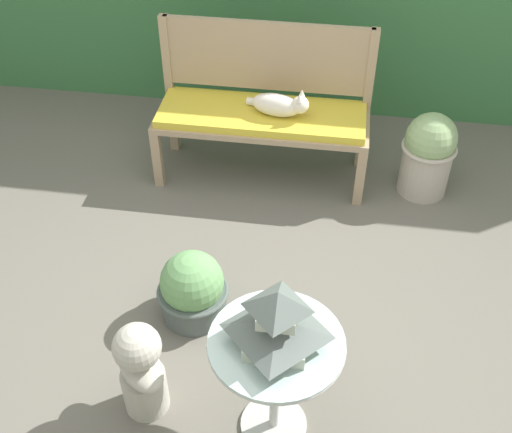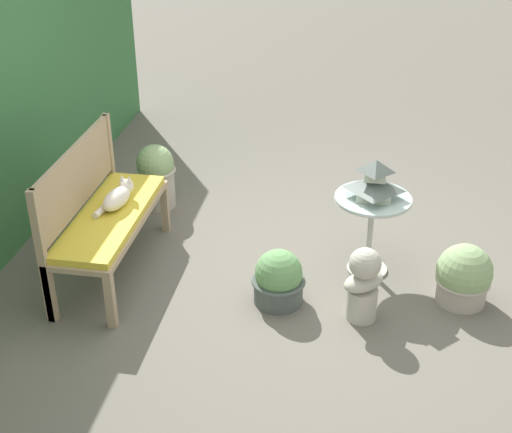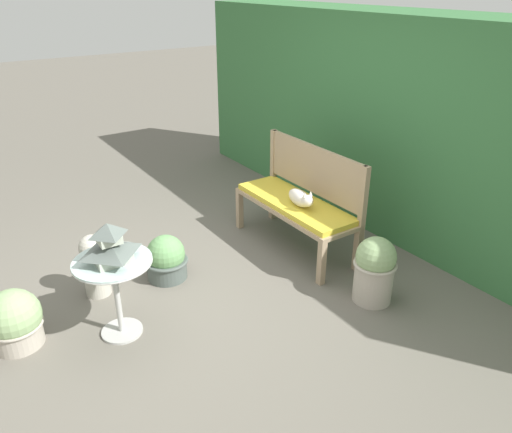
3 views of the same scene
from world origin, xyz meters
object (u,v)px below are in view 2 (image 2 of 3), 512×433
object	(u,v)px
cat	(118,197)
patio_table	(372,214)
pagoda_birdhouse	(375,181)
potted_plant_path_edge	(464,276)
potted_plant_bench_right	(279,279)
garden_bust	(363,283)
garden_bench	(110,221)
potted_plant_patio_mid	(156,175)

from	to	relation	value
cat	patio_table	distance (m)	1.92
patio_table	pagoda_birdhouse	size ratio (longest dim) A/B	1.90
potted_plant_path_edge	cat	bearing A→B (deg)	88.16
patio_table	potted_plant_bench_right	world-z (taller)	patio_table
potted_plant_bench_right	cat	bearing A→B (deg)	76.44
cat	patio_table	world-z (taller)	cat
pagoda_birdhouse	potted_plant_path_edge	distance (m)	0.93
cat	potted_plant_bench_right	xyz separation A→B (m)	(-0.31, -1.28, -0.40)
pagoda_birdhouse	garden_bust	world-z (taller)	pagoda_birdhouse
garden_bench	pagoda_birdhouse	bearing A→B (deg)	-80.22
pagoda_birdhouse	potted_plant_patio_mid	bearing A→B (deg)	68.18
potted_plant_patio_mid	pagoda_birdhouse	bearing A→B (deg)	-111.82
potted_plant_bench_right	potted_plant_patio_mid	bearing A→B (deg)	45.00
potted_plant_path_edge	potted_plant_patio_mid	bearing A→B (deg)	67.73
potted_plant_bench_right	potted_plant_patio_mid	size ratio (longest dim) A/B	0.71
pagoda_birdhouse	potted_plant_bench_right	xyz separation A→B (m)	(-0.52, 0.63, -0.58)
patio_table	potted_plant_path_edge	world-z (taller)	patio_table
pagoda_birdhouse	potted_plant_bench_right	size ratio (longest dim) A/B	0.81
garden_bench	cat	world-z (taller)	cat
cat	patio_table	bearing A→B (deg)	-73.49
potted_plant_bench_right	pagoda_birdhouse	bearing A→B (deg)	-50.17
cat	potted_plant_path_edge	distance (m)	2.62
garden_bust	potted_plant_bench_right	size ratio (longest dim) A/B	1.35
garden_bust	potted_plant_patio_mid	xyz separation A→B (m)	(1.39, 1.89, 0.01)
potted_plant_bench_right	potted_plant_patio_mid	distance (m)	1.83
garden_bench	cat	bearing A→B (deg)	-13.75
garden_bust	potted_plant_path_edge	bearing A→B (deg)	-16.22
potted_plant_bench_right	garden_bench	bearing A→B (deg)	81.76
patio_table	potted_plant_path_edge	bearing A→B (deg)	-113.51
garden_bench	pagoda_birdhouse	world-z (taller)	pagoda_birdhouse
patio_table	pagoda_birdhouse	bearing A→B (deg)	104.04
cat	garden_bust	distance (m)	1.95
cat	pagoda_birdhouse	world-z (taller)	pagoda_birdhouse
potted_plant_bench_right	garden_bust	bearing A→B (deg)	-99.39
potted_plant_path_edge	potted_plant_bench_right	distance (m)	1.33
pagoda_birdhouse	potted_plant_bench_right	distance (m)	1.00
garden_bench	cat	xyz separation A→B (m)	(0.12, -0.03, 0.15)
garden_bench	potted_plant_bench_right	bearing A→B (deg)	-98.24
cat	potted_plant_patio_mid	world-z (taller)	cat
garden_bust	garden_bench	bearing A→B (deg)	130.55
garden_bench	pagoda_birdhouse	xyz separation A→B (m)	(0.33, -1.94, 0.33)
pagoda_birdhouse	potted_plant_patio_mid	distance (m)	2.12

